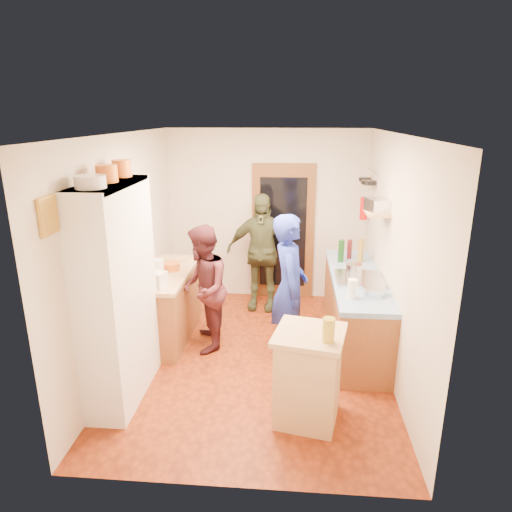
# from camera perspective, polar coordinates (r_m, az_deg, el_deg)

# --- Properties ---
(floor) EXTENTS (3.00, 4.00, 0.02)m
(floor) POSITION_cam_1_polar(r_m,az_deg,el_deg) (5.61, 0.03, -12.66)
(floor) COLOR #8B3310
(floor) RESTS_ON ground
(ceiling) EXTENTS (3.00, 4.00, 0.02)m
(ceiling) POSITION_cam_1_polar(r_m,az_deg,el_deg) (4.86, 0.03, 15.14)
(ceiling) COLOR silver
(ceiling) RESTS_ON ground
(wall_back) EXTENTS (3.00, 0.02, 2.60)m
(wall_back) POSITION_cam_1_polar(r_m,az_deg,el_deg) (7.03, 1.37, 5.06)
(wall_back) COLOR beige
(wall_back) RESTS_ON ground
(wall_front) EXTENTS (3.00, 0.02, 2.60)m
(wall_front) POSITION_cam_1_polar(r_m,az_deg,el_deg) (3.23, -2.94, -10.33)
(wall_front) COLOR beige
(wall_front) RESTS_ON ground
(wall_left) EXTENTS (0.02, 4.00, 2.60)m
(wall_left) POSITION_cam_1_polar(r_m,az_deg,el_deg) (5.42, -16.11, 0.60)
(wall_left) COLOR beige
(wall_left) RESTS_ON ground
(wall_right) EXTENTS (0.02, 4.00, 2.60)m
(wall_right) POSITION_cam_1_polar(r_m,az_deg,el_deg) (5.19, 16.89, -0.19)
(wall_right) COLOR beige
(wall_right) RESTS_ON ground
(door_frame) EXTENTS (0.95, 0.06, 2.10)m
(door_frame) POSITION_cam_1_polar(r_m,az_deg,el_deg) (7.03, 3.38, 2.95)
(door_frame) COLOR brown
(door_frame) RESTS_ON ground
(door_glass) EXTENTS (0.70, 0.02, 1.70)m
(door_glass) POSITION_cam_1_polar(r_m,az_deg,el_deg) (7.00, 3.37, 2.88)
(door_glass) COLOR black
(door_glass) RESTS_ON door_frame
(hutch_body) EXTENTS (0.40, 1.20, 2.20)m
(hutch_body) POSITION_cam_1_polar(r_m,az_deg,el_deg) (4.70, -16.85, -4.60)
(hutch_body) COLOR white
(hutch_body) RESTS_ON ground
(hutch_top_shelf) EXTENTS (0.40, 1.14, 0.04)m
(hutch_top_shelf) POSITION_cam_1_polar(r_m,az_deg,el_deg) (4.43, -18.08, 8.48)
(hutch_top_shelf) COLOR white
(hutch_top_shelf) RESTS_ON hutch_body
(plate_stack) EXTENTS (0.26, 0.26, 0.11)m
(plate_stack) POSITION_cam_1_polar(r_m,az_deg,el_deg) (4.10, -20.01, 8.70)
(plate_stack) COLOR white
(plate_stack) RESTS_ON hutch_top_shelf
(orange_pot_a) EXTENTS (0.20, 0.20, 0.16)m
(orange_pot_a) POSITION_cam_1_polar(r_m,az_deg,el_deg) (4.42, -18.15, 9.76)
(orange_pot_a) COLOR orange
(orange_pot_a) RESTS_ON hutch_top_shelf
(orange_pot_b) EXTENTS (0.19, 0.19, 0.17)m
(orange_pot_b) POSITION_cam_1_polar(r_m,az_deg,el_deg) (4.77, -16.43, 10.47)
(orange_pot_b) COLOR orange
(orange_pot_b) RESTS_ON hutch_top_shelf
(left_counter_base) EXTENTS (0.60, 1.40, 0.85)m
(left_counter_base) POSITION_cam_1_polar(r_m,az_deg,el_deg) (6.02, -11.15, -6.21)
(left_counter_base) COLOR brown
(left_counter_base) RESTS_ON ground
(left_counter_top) EXTENTS (0.64, 1.44, 0.05)m
(left_counter_top) POSITION_cam_1_polar(r_m,az_deg,el_deg) (5.85, -11.40, -2.17)
(left_counter_top) COLOR tan
(left_counter_top) RESTS_ON left_counter_base
(toaster) EXTENTS (0.28, 0.23, 0.18)m
(toaster) POSITION_cam_1_polar(r_m,az_deg,el_deg) (5.33, -12.47, -2.88)
(toaster) COLOR white
(toaster) RESTS_ON left_counter_top
(kettle) EXTENTS (0.20, 0.20, 0.20)m
(kettle) POSITION_cam_1_polar(r_m,az_deg,el_deg) (5.72, -12.28, -1.40)
(kettle) COLOR white
(kettle) RESTS_ON left_counter_top
(orange_bowl) EXTENTS (0.23, 0.23, 0.09)m
(orange_bowl) POSITION_cam_1_polar(r_m,az_deg,el_deg) (5.88, -10.49, -1.29)
(orange_bowl) COLOR orange
(orange_bowl) RESTS_ON left_counter_top
(chopping_board) EXTENTS (0.31, 0.23, 0.02)m
(chopping_board) POSITION_cam_1_polar(r_m,az_deg,el_deg) (6.33, -9.94, -0.23)
(chopping_board) COLOR tan
(chopping_board) RESTS_ON left_counter_top
(right_counter_base) EXTENTS (0.60, 2.20, 0.84)m
(right_counter_base) POSITION_cam_1_polar(r_m,az_deg,el_deg) (5.90, 12.21, -6.81)
(right_counter_base) COLOR brown
(right_counter_base) RESTS_ON ground
(right_counter_top) EXTENTS (0.62, 2.22, 0.06)m
(right_counter_top) POSITION_cam_1_polar(r_m,az_deg,el_deg) (5.74, 12.49, -2.71)
(right_counter_top) COLOR #205EB0
(right_counter_top) RESTS_ON right_counter_base
(hob) EXTENTS (0.55, 0.58, 0.04)m
(hob) POSITION_cam_1_polar(r_m,az_deg,el_deg) (5.57, 12.74, -2.80)
(hob) COLOR silver
(hob) RESTS_ON right_counter_top
(pot_on_hob) EXTENTS (0.19, 0.19, 0.13)m
(pot_on_hob) POSITION_cam_1_polar(r_m,az_deg,el_deg) (5.64, 12.14, -1.61)
(pot_on_hob) COLOR silver
(pot_on_hob) RESTS_ON hob
(bottle_a) EXTENTS (0.08, 0.08, 0.30)m
(bottle_a) POSITION_cam_1_polar(r_m,az_deg,el_deg) (6.17, 10.59, 0.61)
(bottle_a) COLOR #143F14
(bottle_a) RESTS_ON right_counter_top
(bottle_b) EXTENTS (0.08, 0.08, 0.26)m
(bottle_b) POSITION_cam_1_polar(r_m,az_deg,el_deg) (6.35, 11.61, 0.85)
(bottle_b) COLOR #591419
(bottle_b) RESTS_ON right_counter_top
(bottle_c) EXTENTS (0.08, 0.08, 0.31)m
(bottle_c) POSITION_cam_1_polar(r_m,az_deg,el_deg) (6.22, 12.96, 0.64)
(bottle_c) COLOR olive
(bottle_c) RESTS_ON right_counter_top
(paper_towel) EXTENTS (0.12, 0.12, 0.22)m
(paper_towel) POSITION_cam_1_polar(r_m,az_deg,el_deg) (5.00, 11.93, -4.04)
(paper_towel) COLOR white
(paper_towel) RESTS_ON right_counter_top
(mixing_bowl) EXTENTS (0.27, 0.27, 0.09)m
(mixing_bowl) POSITION_cam_1_polar(r_m,az_deg,el_deg) (5.15, 14.52, -4.28)
(mixing_bowl) COLOR silver
(mixing_bowl) RESTS_ON right_counter_top
(island_base) EXTENTS (0.65, 0.65, 0.86)m
(island_base) POSITION_cam_1_polar(r_m,az_deg,el_deg) (4.44, 6.52, -14.99)
(island_base) COLOR tan
(island_base) RESTS_ON ground
(island_top) EXTENTS (0.73, 0.73, 0.05)m
(island_top) POSITION_cam_1_polar(r_m,az_deg,el_deg) (4.22, 6.74, -9.76)
(island_top) COLOR tan
(island_top) RESTS_ON island_base
(cutting_board) EXTENTS (0.40, 0.35, 0.02)m
(cutting_board) POSITION_cam_1_polar(r_m,az_deg,el_deg) (4.26, 6.19, -9.27)
(cutting_board) COLOR white
(cutting_board) RESTS_ON island_top
(oil_jar) EXTENTS (0.13, 0.13, 0.22)m
(oil_jar) POSITION_cam_1_polar(r_m,az_deg,el_deg) (4.03, 9.05, -9.10)
(oil_jar) COLOR #AD9E2D
(oil_jar) RESTS_ON island_top
(pan_rail) EXTENTS (0.02, 0.65, 0.02)m
(pan_rail) POSITION_cam_1_polar(r_m,az_deg,el_deg) (6.50, 14.33, 10.23)
(pan_rail) COLOR silver
(pan_rail) RESTS_ON wall_right
(pan_hang_a) EXTENTS (0.18, 0.18, 0.05)m
(pan_hang_a) POSITION_cam_1_polar(r_m,az_deg,el_deg) (6.33, 13.95, 8.90)
(pan_hang_a) COLOR black
(pan_hang_a) RESTS_ON pan_rail
(pan_hang_b) EXTENTS (0.16, 0.16, 0.05)m
(pan_hang_b) POSITION_cam_1_polar(r_m,az_deg,el_deg) (6.53, 13.67, 8.98)
(pan_hang_b) COLOR black
(pan_hang_b) RESTS_ON pan_rail
(pan_hang_c) EXTENTS (0.17, 0.17, 0.05)m
(pan_hang_c) POSITION_cam_1_polar(r_m,az_deg,el_deg) (6.73, 13.43, 9.32)
(pan_hang_c) COLOR black
(pan_hang_c) RESTS_ON pan_rail
(wall_shelf) EXTENTS (0.26, 0.42, 0.03)m
(wall_shelf) POSITION_cam_1_polar(r_m,az_deg,el_deg) (5.49, 14.89, 5.25)
(wall_shelf) COLOR tan
(wall_shelf) RESTS_ON wall_right
(radio) EXTENTS (0.29, 0.34, 0.15)m
(radio) POSITION_cam_1_polar(r_m,az_deg,el_deg) (5.47, 14.96, 6.17)
(radio) COLOR silver
(radio) RESTS_ON wall_shelf
(ext_bracket) EXTENTS (0.06, 0.10, 0.04)m
(ext_bracket) POSITION_cam_1_polar(r_m,az_deg,el_deg) (6.77, 13.81, 5.37)
(ext_bracket) COLOR black
(ext_bracket) RESTS_ON wall_right
(fire_extinguisher) EXTENTS (0.11, 0.11, 0.32)m
(fire_extinguisher) POSITION_cam_1_polar(r_m,az_deg,el_deg) (6.75, 13.33, 5.81)
(fire_extinguisher) COLOR red
(fire_extinguisher) RESTS_ON wall_right
(picture_frame) EXTENTS (0.03, 0.25, 0.30)m
(picture_frame) POSITION_cam_1_polar(r_m,az_deg,el_deg) (3.86, -24.55, 4.60)
(picture_frame) COLOR gold
(picture_frame) RESTS_ON wall_left
(person_hob) EXTENTS (0.45, 0.65, 1.74)m
(person_hob) POSITION_cam_1_polar(r_m,az_deg,el_deg) (5.28, 4.57, -4.08)
(person_hob) COLOR #202F9E
(person_hob) RESTS_ON ground
(person_left) EXTENTS (0.70, 0.84, 1.56)m
(person_left) POSITION_cam_1_polar(r_m,az_deg,el_deg) (5.57, -6.35, -3.98)
(person_left) COLOR #461B21
(person_left) RESTS_ON ground
(person_back) EXTENTS (1.05, 0.52, 1.73)m
(person_back) POSITION_cam_1_polar(r_m,az_deg,el_deg) (6.64, 0.72, 0.46)
(person_back) COLOR #3C4227
(person_back) RESTS_ON ground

